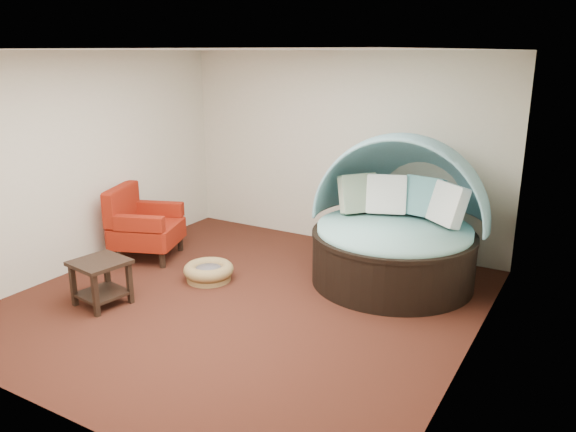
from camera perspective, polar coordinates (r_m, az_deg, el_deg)
The scene contains 10 objects.
floor at distance 6.60m, azimuth -4.37°, elevation -8.63°, with size 5.00×5.00×0.00m, color #441D13.
wall_back at distance 8.27m, azimuth 5.32°, elevation 6.68°, with size 5.00×5.00×0.00m, color beige.
wall_front at distance 4.41m, azimuth -23.53°, elevation -3.32°, with size 5.00×5.00×0.00m, color beige.
wall_left at distance 7.81m, azimuth -19.96°, elevation 5.20°, with size 5.00×5.00×0.00m, color beige.
wall_right at distance 5.17m, azimuth 18.74°, elevation -0.02°, with size 5.00×5.00×0.00m, color beige.
ceiling at distance 5.98m, azimuth -4.98°, elevation 16.49°, with size 5.00×5.00×0.00m, color white.
canopy_daybed at distance 7.05m, azimuth 11.03°, elevation 0.18°, with size 2.29×2.20×1.84m.
pet_basket at distance 7.18m, azimuth -8.06°, elevation -5.60°, with size 0.72×0.72×0.22m.
red_armchair at distance 8.04m, azimuth -14.60°, elevation -0.92°, with size 1.11×1.11×1.01m.
side_table at distance 6.72m, azimuth -18.49°, elevation -5.82°, with size 0.63×0.63×0.53m.
Camera 1 is at (3.43, -4.90, 2.78)m, focal length 35.00 mm.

